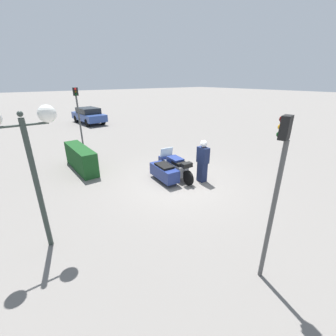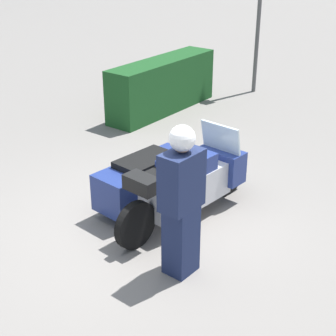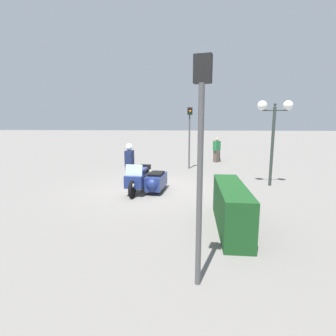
{
  "view_description": "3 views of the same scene",
  "coord_description": "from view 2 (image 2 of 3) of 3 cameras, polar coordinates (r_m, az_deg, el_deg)",
  "views": [
    {
      "loc": [
        -6.43,
        5.35,
        3.98
      ],
      "look_at": [
        0.43,
        0.21,
        0.55
      ],
      "focal_mm": 24.0,
      "sensor_mm": 36.0,
      "label": 1
    },
    {
      "loc": [
        -4.34,
        -3.66,
        3.52
      ],
      "look_at": [
        0.63,
        0.12,
        0.59
      ],
      "focal_mm": 55.0,
      "sensor_mm": 36.0,
      "label": 2
    },
    {
      "loc": [
        10.14,
        1.74,
        2.59
      ],
      "look_at": [
        0.12,
        0.79,
        0.85
      ],
      "focal_mm": 28.0,
      "sensor_mm": 36.0,
      "label": 3
    }
  ],
  "objects": [
    {
      "name": "ground_plane",
      "position": [
        6.68,
        -2.42,
        -6.65
      ],
      "size": [
        160.0,
        160.0,
        0.0
      ],
      "primitive_type": "plane",
      "color": "slate"
    },
    {
      "name": "police_motorcycle",
      "position": [
        6.9,
        0.33,
        -1.17
      ],
      "size": [
        2.48,
        1.37,
        1.14
      ],
      "rotation": [
        0.0,
        0.0,
        -0.09
      ],
      "color": "black",
      "rests_on": "ground"
    },
    {
      "name": "officer_rider",
      "position": [
        5.43,
        1.5,
        -3.4
      ],
      "size": [
        0.48,
        0.31,
        1.74
      ],
      "rotation": [
        0.0,
        0.0,
        1.53
      ],
      "color": "#192347",
      "rests_on": "ground"
    },
    {
      "name": "hedge_bush_curbside",
      "position": [
        10.78,
        -0.61,
        9.13
      ],
      "size": [
        2.83,
        0.65,
        1.08
      ],
      "primitive_type": "cube",
      "color": "#19471E",
      "rests_on": "ground"
    }
  ]
}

